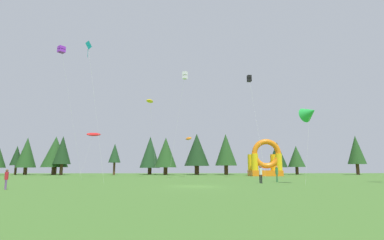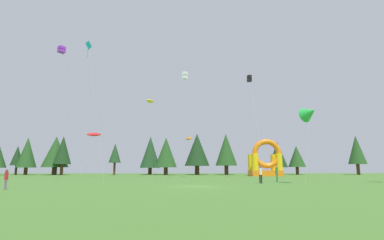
# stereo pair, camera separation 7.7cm
# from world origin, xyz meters

# --- Properties ---
(ground_plane) EXTENTS (120.00, 120.00, 0.00)m
(ground_plane) POSITION_xyz_m (0.00, 0.00, 0.00)
(ground_plane) COLOR #47752D
(kite_black_box) EXTENTS (0.96, 6.68, 17.47)m
(kite_black_box) POSITION_xyz_m (10.15, 22.14, 16.86)
(kite_black_box) COLOR black
(kite_black_box) RESTS_ON ground_plane
(kite_orange_parafoil) EXTENTS (1.61, 2.78, 7.16)m
(kite_orange_parafoil) POSITION_xyz_m (-0.32, 24.69, 6.70)
(kite_orange_parafoil) COLOR orange
(kite_orange_parafoil) RESTS_ON ground_plane
(kite_red_parafoil) EXTENTS (3.08, 2.83, 8.35)m
(kite_red_parafoil) POSITION_xyz_m (-18.02, 28.26, 7.78)
(kite_red_parafoil) COLOR red
(kite_red_parafoil) RESTS_ON ground_plane
(kite_purple_box) EXTENTS (3.37, 3.59, 18.18)m
(kite_purple_box) POSITION_xyz_m (-18.00, 11.99, 17.72)
(kite_purple_box) COLOR purple
(kite_purple_box) RESTS_ON ground_plane
(kite_teal_diamond) EXTENTS (2.62, 1.38, 16.38)m
(kite_teal_diamond) POSITION_xyz_m (-12.45, 6.38, 15.73)
(kite_teal_diamond) COLOR #0C7F7A
(kite_teal_diamond) RESTS_ON ground_plane
(kite_green_delta) EXTENTS (2.18, 2.27, 8.25)m
(kite_green_delta) POSITION_xyz_m (12.03, 2.78, 7.30)
(kite_green_delta) COLOR green
(kite_green_delta) RESTS_ON ground_plane
(kite_yellow_parafoil) EXTENTS (1.91, 3.93, 13.42)m
(kite_yellow_parafoil) POSITION_xyz_m (-7.06, 23.08, 13.00)
(kite_yellow_parafoil) COLOR yellow
(kite_yellow_parafoil) RESTS_ON ground_plane
(kite_white_box) EXTENTS (2.76, 1.80, 15.65)m
(kite_white_box) POSITION_xyz_m (-0.98, 14.92, 15.07)
(kite_white_box) COLOR white
(kite_white_box) RESTS_ON ground_plane
(person_far_side) EXTENTS (0.45, 0.45, 1.88)m
(person_far_side) POSITION_xyz_m (7.31, 5.23, 1.11)
(person_far_side) COLOR black
(person_far_side) RESTS_ON ground_plane
(person_midfield) EXTENTS (0.45, 0.45, 1.87)m
(person_midfield) POSITION_xyz_m (9.85, 7.77, 1.11)
(person_midfield) COLOR #33723F
(person_midfield) RESTS_ON ground_plane
(person_near_camera) EXTENTS (0.38, 0.38, 1.56)m
(person_near_camera) POSITION_xyz_m (-14.86, -3.31, 0.93)
(person_near_camera) COLOR #724C8C
(person_near_camera) RESTS_ON ground_plane
(inflatable_blue_arch) EXTENTS (6.05, 4.70, 7.25)m
(inflatable_blue_arch) POSITION_xyz_m (15.10, 32.20, 2.61)
(inflatable_blue_arch) COLOR orange
(inflatable_blue_arch) RESTS_ON ground_plane
(tree_row_1) EXTENTS (2.76, 2.76, 6.66)m
(tree_row_1) POSITION_xyz_m (-39.98, 42.77, 4.36)
(tree_row_1) COLOR #4C331E
(tree_row_1) RESTS_ON ground_plane
(tree_row_2) EXTENTS (4.39, 4.39, 8.59)m
(tree_row_2) POSITION_xyz_m (-37.68, 42.61, 5.09)
(tree_row_2) COLOR #4C331E
(tree_row_2) RESTS_ON ground_plane
(tree_row_3) EXTENTS (5.93, 5.93, 8.82)m
(tree_row_3) POSITION_xyz_m (-30.97, 42.25, 5.23)
(tree_row_3) COLOR #4C331E
(tree_row_3) RESTS_ON ground_plane
(tree_row_4) EXTENTS (3.82, 3.82, 8.73)m
(tree_row_4) POSITION_xyz_m (-28.63, 40.49, 5.51)
(tree_row_4) COLOR #4C331E
(tree_row_4) RESTS_ON ground_plane
(tree_row_5) EXTENTS (2.68, 2.68, 7.04)m
(tree_row_5) POSITION_xyz_m (-16.84, 40.35, 4.82)
(tree_row_5) COLOR #4C331E
(tree_row_5) RESTS_ON ground_plane
(tree_row_6) EXTENTS (4.87, 4.87, 9.07)m
(tree_row_6) POSITION_xyz_m (-9.42, 44.85, 5.29)
(tree_row_6) COLOR #4C331E
(tree_row_6) RESTS_ON ground_plane
(tree_row_7) EXTENTS (5.06, 5.06, 8.54)m
(tree_row_7) POSITION_xyz_m (-5.43, 41.65, 5.08)
(tree_row_7) COLOR #4C331E
(tree_row_7) RESTS_ON ground_plane
(tree_row_8) EXTENTS (5.83, 5.83, 9.59)m
(tree_row_8) POSITION_xyz_m (1.80, 42.99, 5.77)
(tree_row_8) COLOR #4C331E
(tree_row_8) RESTS_ON ground_plane
(tree_row_9) EXTENTS (5.06, 5.06, 9.50)m
(tree_row_9) POSITION_xyz_m (8.62, 42.54, 5.76)
(tree_row_9) COLOR #4C331E
(tree_row_9) RESTS_ON ground_plane
(tree_row_10) EXTENTS (4.59, 4.59, 7.73)m
(tree_row_10) POSITION_xyz_m (21.26, 44.20, 4.67)
(tree_row_10) COLOR #4C331E
(tree_row_10) RESTS_ON ground_plane
(tree_row_11) EXTENTS (4.04, 4.04, 6.83)m
(tree_row_11) POSITION_xyz_m (25.71, 43.80, 4.26)
(tree_row_11) COLOR #4C331E
(tree_row_11) RESTS_ON ground_plane
(tree_row_12) EXTENTS (3.99, 3.99, 9.10)m
(tree_row_12) POSITION_xyz_m (39.10, 41.62, 5.72)
(tree_row_12) COLOR #4C331E
(tree_row_12) RESTS_ON ground_plane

